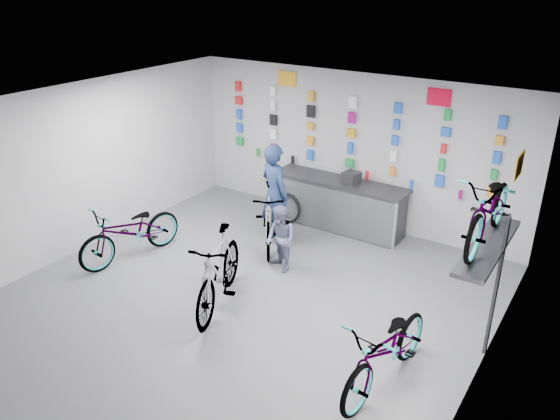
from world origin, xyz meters
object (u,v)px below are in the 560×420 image
Objects in this scene: counter at (338,205)px; bike_center at (219,271)px; bike_service at (269,217)px; bike_left at (131,232)px; bike_right at (387,350)px; customer at (280,239)px; clerk at (275,194)px.

bike_center reaches higher than counter.
counter is 1.56m from bike_service.
bike_left reaches higher than counter.
customer reaches higher than bike_right.
bike_left is 2.47m from bike_service.
clerk is at bearing 81.47° from bike_center.
bike_right is 3.11m from customer.
counter is 1.42× the size of bike_service.
bike_center is 1.05× the size of clerk.
counter is 2.31× the size of customer.
clerk reaches higher than bike_left.
customer is at bearing 61.58° from bike_center.
clerk is at bearing 63.15° from bike_service.
bike_service is at bearing 151.18° from bike_right.
bike_right is at bearing 163.69° from clerk.
bike_center is at bearing 123.41° from clerk.
bike_center reaches higher than bike_service.
counter is 3.97m from bike_left.
clerk is at bearing 148.85° from bike_right.
bike_service is 0.44m from clerk.
bike_right is at bearing -4.87° from customer.
bike_right is at bearing 4.59° from bike_left.
bike_right is 1.67× the size of customer.
bike_service reaches higher than counter.
bike_right is 4.18m from clerk.
counter is 1.36× the size of bike_left.
bike_left reaches higher than bike_right.
bike_left is at bearing -168.16° from bike_service.
bike_left is 2.26m from bike_center.
bike_service is (1.74, 1.74, 0.05)m from bike_left.
bike_service is (-0.49, 2.05, -0.03)m from bike_center.
bike_left is 2.65m from customer.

